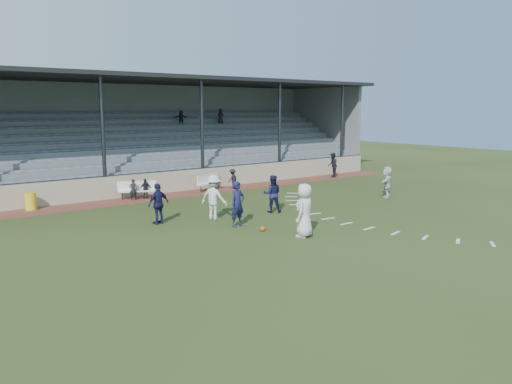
{
  "coord_description": "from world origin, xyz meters",
  "views": [
    {
      "loc": [
        -12.52,
        -13.81,
        4.76
      ],
      "look_at": [
        0.0,
        2.5,
        1.3
      ],
      "focal_mm": 35.0,
      "sensor_mm": 36.0,
      "label": 1
    }
  ],
  "objects_px": {
    "bench_left": "(138,188)",
    "player_white_lead": "(304,210)",
    "bench_right": "(209,181)",
    "official": "(333,165)",
    "football": "(263,229)",
    "player_navy_lead": "(238,204)",
    "trash_bin": "(31,201)"
  },
  "relations": [
    {
      "from": "bench_left",
      "to": "bench_right",
      "type": "bearing_deg",
      "value": 22.65
    },
    {
      "from": "bench_left",
      "to": "player_navy_lead",
      "type": "xyz_separation_m",
      "value": [
        0.61,
        -8.28,
        0.35
      ]
    },
    {
      "from": "bench_right",
      "to": "official",
      "type": "height_order",
      "value": "official"
    },
    {
      "from": "bench_left",
      "to": "player_white_lead",
      "type": "distance_m",
      "value": 11.27
    },
    {
      "from": "bench_left",
      "to": "player_navy_lead",
      "type": "distance_m",
      "value": 8.31
    },
    {
      "from": "bench_left",
      "to": "football",
      "type": "distance_m",
      "value": 9.61
    },
    {
      "from": "bench_right",
      "to": "trash_bin",
      "type": "relative_size",
      "value": 2.47
    },
    {
      "from": "player_white_lead",
      "to": "player_navy_lead",
      "type": "height_order",
      "value": "player_white_lead"
    },
    {
      "from": "bench_left",
      "to": "player_white_lead",
      "type": "xyz_separation_m",
      "value": [
        1.63,
        -11.14,
        0.42
      ]
    },
    {
      "from": "football",
      "to": "player_white_lead",
      "type": "xyz_separation_m",
      "value": [
        0.73,
        -1.59,
        0.9
      ]
    },
    {
      "from": "bench_left",
      "to": "football",
      "type": "relative_size",
      "value": 9.6
    },
    {
      "from": "bench_left",
      "to": "football",
      "type": "bearing_deg",
      "value": -63.05
    },
    {
      "from": "football",
      "to": "player_navy_lead",
      "type": "xyz_separation_m",
      "value": [
        -0.29,
        1.27,
        0.83
      ]
    },
    {
      "from": "bench_right",
      "to": "bench_left",
      "type": "bearing_deg",
      "value": 160.1
    },
    {
      "from": "player_navy_lead",
      "to": "official",
      "type": "height_order",
      "value": "player_navy_lead"
    },
    {
      "from": "football",
      "to": "official",
      "type": "height_order",
      "value": "official"
    },
    {
      "from": "player_white_lead",
      "to": "official",
      "type": "height_order",
      "value": "player_white_lead"
    },
    {
      "from": "player_white_lead",
      "to": "football",
      "type": "bearing_deg",
      "value": -93.43
    },
    {
      "from": "trash_bin",
      "to": "bench_right",
      "type": "bearing_deg",
      "value": -1.44
    },
    {
      "from": "football",
      "to": "official",
      "type": "xyz_separation_m",
      "value": [
        13.38,
        9.12,
        0.76
      ]
    },
    {
      "from": "bench_left",
      "to": "trash_bin",
      "type": "height_order",
      "value": "bench_left"
    },
    {
      "from": "bench_left",
      "to": "official",
      "type": "bearing_deg",
      "value": 19.84
    },
    {
      "from": "bench_left",
      "to": "player_navy_lead",
      "type": "relative_size",
      "value": 1.08
    },
    {
      "from": "bench_right",
      "to": "player_white_lead",
      "type": "bearing_deg",
      "value": -125.25
    },
    {
      "from": "bench_left",
      "to": "official",
      "type": "distance_m",
      "value": 14.28
    },
    {
      "from": "bench_right",
      "to": "player_white_lead",
      "type": "relative_size",
      "value": 1.0
    },
    {
      "from": "football",
      "to": "official",
      "type": "distance_m",
      "value": 16.21
    },
    {
      "from": "trash_bin",
      "to": "football",
      "type": "distance_m",
      "value": 11.64
    },
    {
      "from": "football",
      "to": "player_white_lead",
      "type": "height_order",
      "value": "player_white_lead"
    },
    {
      "from": "player_white_lead",
      "to": "official",
      "type": "distance_m",
      "value": 16.57
    },
    {
      "from": "football",
      "to": "player_navy_lead",
      "type": "bearing_deg",
      "value": 102.93
    },
    {
      "from": "trash_bin",
      "to": "football",
      "type": "height_order",
      "value": "trash_bin"
    }
  ]
}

